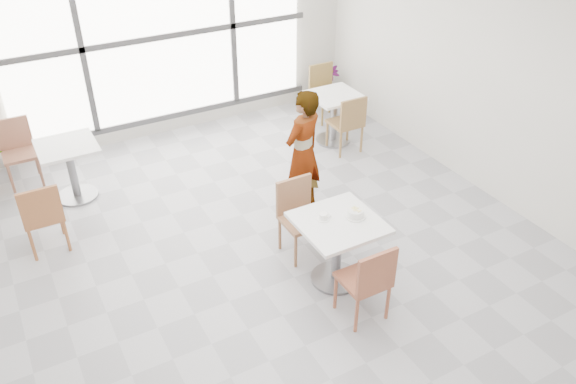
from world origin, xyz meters
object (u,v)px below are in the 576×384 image
main_table (338,240)px  coffee_cup (323,217)px  chair_near (369,279)px  bg_table_left (70,164)px  bg_table_right (334,111)px  bg_chair_left_near (42,214)px  bg_chair_right_near (348,121)px  chair_far (298,212)px  plant_right (327,85)px  oatmeal_bowl (356,213)px  person (303,153)px  bg_chair_right_far (324,88)px  bg_chair_left_far (17,147)px

main_table → coffee_cup: (-0.11, 0.10, 0.26)m
chair_near → bg_table_left: 4.07m
coffee_cup → bg_table_right: 3.12m
chair_near → coffee_cup: size_ratio=5.47×
coffee_cup → bg_table_left: bearing=124.2°
bg_table_right → bg_chair_left_near: 4.25m
chair_near → bg_chair_right_near: 3.34m
main_table → coffee_cup: size_ratio=5.03×
chair_far → plant_right: chair_far is taller
oatmeal_bowl → bg_table_left: oatmeal_bowl is taller
coffee_cup → bg_chair_left_near: (-2.42, 1.84, -0.28)m
chair_far → person: bearing=56.7°
bg_table_left → bg_chair_right_far: size_ratio=0.86×
chair_far → bg_chair_right_near: (1.74, 1.62, 0.00)m
chair_far → bg_chair_left_near: bearing=152.0°
main_table → bg_table_left: same height
chair_near → coffee_cup: bearing=-85.4°
coffee_cup → bg_chair_left_far: bearing=124.4°
person → bg_chair_left_near: size_ratio=1.80×
bg_chair_left_near → person: bearing=168.0°
chair_near → bg_table_right: 3.69m
bg_table_right → bg_chair_right_far: 0.83m
coffee_cup → bg_table_left: size_ratio=0.21×
chair_far → person: (0.45, 0.68, 0.28)m
bg_chair_left_far → bg_chair_right_far: size_ratio=1.00×
coffee_cup → bg_table_right: coffee_cup is taller
oatmeal_bowl → bg_chair_left_near: (-2.72, 1.96, -0.29)m
chair_near → bg_table_left: size_ratio=1.16×
bg_chair_left_far → plant_right: 4.86m
bg_chair_left_far → plant_right: bearing=1.8°
chair_far → main_table: bearing=-82.3°
coffee_cup → plant_right: bearing=57.2°
oatmeal_bowl → coffee_cup: bearing=158.9°
main_table → oatmeal_bowl: size_ratio=3.81×
main_table → plant_right: main_table is taller
chair_far → bg_chair_left_far: 3.92m
bg_table_left → bg_chair_left_far: 0.90m
main_table → bg_table_left: (-2.04, 2.94, -0.04)m
bg_table_left → bg_chair_right_near: 3.75m
bg_table_left → bg_table_right: same height
chair_far → bg_chair_left_far: size_ratio=1.00×
chair_far → bg_chair_right_far: same height
person → bg_chair_left_near: (-2.89, 0.61, -0.28)m
bg_table_left → bg_chair_left_far: (-0.52, 0.74, 0.01)m
chair_near → bg_chair_right_near: size_ratio=1.00×
bg_table_left → bg_chair_left_near: 1.11m
bg_table_left → plant_right: bearing=11.6°
oatmeal_bowl → bg_table_right: bearing=61.1°
chair_far → bg_table_right: chair_far is taller
chair_near → plant_right: chair_near is taller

